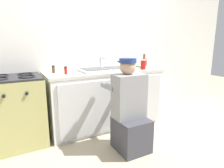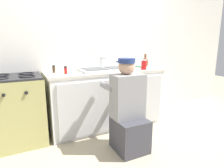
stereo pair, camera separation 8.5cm
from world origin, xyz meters
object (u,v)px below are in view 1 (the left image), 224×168
sink_double_basin (106,69)px  soda_cup_red (143,65)px  plumber_person (130,113)px  cell_phone (138,66)px  spice_bottle_red (66,70)px  spice_bottle_pepper (53,69)px  vase_decorative (144,62)px  stove_range (17,111)px

sink_double_basin → soda_cup_red: sink_double_basin is taller
plumber_person → cell_phone: (0.75, 0.90, 0.42)m
soda_cup_red → sink_double_basin: bearing=161.6°
spice_bottle_red → sink_double_basin: bearing=8.5°
soda_cup_red → spice_bottle_pepper: bearing=168.1°
spice_bottle_pepper → soda_cup_red: bearing=-11.9°
soda_cup_red → cell_phone: bearing=68.2°
plumber_person → spice_bottle_pepper: 1.19m
plumber_person → cell_phone: 1.24m
sink_double_basin → spice_bottle_red: sink_double_basin is taller
sink_double_basin → vase_decorative: 0.71m
stove_range → cell_phone: size_ratio=6.38×
sink_double_basin → stove_range: size_ratio=0.90×
plumber_person → spice_bottle_red: size_ratio=10.52×
stove_range → vase_decorative: size_ratio=3.88×
plumber_person → spice_bottle_red: (-0.57, 0.67, 0.46)m
soda_cup_red → vase_decorative: size_ratio=0.66×
spice_bottle_pepper → stove_range: bearing=-169.5°
plumber_person → spice_bottle_pepper: plumber_person is taller
vase_decorative → spice_bottle_pepper: bearing=175.5°
vase_decorative → sink_double_basin: bearing=177.9°
sink_double_basin → spice_bottle_pepper: (-0.75, 0.09, 0.03)m
sink_double_basin → vase_decorative: bearing=-2.1°
sink_double_basin → plumber_person: 0.88m
spice_bottle_pepper → vase_decorative: vase_decorative is taller
plumber_person → spice_bottle_pepper: size_ratio=10.52×
spice_bottle_red → plumber_person: bearing=-49.5°
sink_double_basin → spice_bottle_red: bearing=-171.5°
sink_double_basin → plumber_person: size_ratio=0.72×
sink_double_basin → plumber_person: (-0.06, -0.76, -0.43)m
spice_bottle_red → spice_bottle_pepper: size_ratio=1.00×
soda_cup_red → vase_decorative: vase_decorative is taller
spice_bottle_red → soda_cup_red: bearing=-4.4°
sink_double_basin → spice_bottle_pepper: sink_double_basin is taller
stove_range → spice_bottle_pepper: 0.70m
spice_bottle_red → spice_bottle_pepper: (-0.12, 0.18, 0.00)m
spice_bottle_pepper → soda_cup_red: size_ratio=0.69×
sink_double_basin → spice_bottle_red: 0.64m
sink_double_basin → stove_range: sink_double_basin is taller
sink_double_basin → plumber_person: plumber_person is taller
stove_range → vase_decorative: bearing=-0.7°
spice_bottle_pepper → spice_bottle_red: bearing=-56.5°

